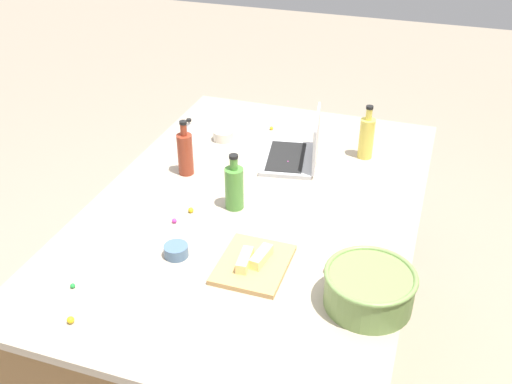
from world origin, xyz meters
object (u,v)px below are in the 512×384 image
object	(u,v)px
butter_stick_left	(245,260)
kitchen_timer	(189,127)
mixing_bowl_large	(369,288)
bottle_olive	(234,187)
laptop	(298,152)
bottle_soy	(185,153)
cutting_board	(253,264)
butter_stick_right	(261,257)
ramekin_medium	(176,251)
ramekin_small	(223,135)
bottle_oil	(367,137)

from	to	relation	value
butter_stick_left	kitchen_timer	world-z (taller)	kitchen_timer
mixing_bowl_large	bottle_olive	bearing A→B (deg)	-123.37
laptop	bottle_soy	world-z (taller)	bottle_soy
bottle_soy	cutting_board	xyz separation A→B (m)	(0.49, 0.46, -0.09)
mixing_bowl_large	butter_stick_right	distance (m)	0.37
ramekin_medium	kitchen_timer	distance (m)	0.93
butter_stick_left	ramekin_small	world-z (taller)	butter_stick_left
cutting_board	ramekin_small	distance (m)	0.93
bottle_soy	ramekin_small	size ratio (longest dim) A/B	2.60
laptop	bottle_soy	xyz separation A→B (m)	(0.25, -0.41, 0.05)
laptop	ramekin_medium	xyz separation A→B (m)	(0.77, -0.21, -0.03)
bottle_oil	butter_stick_right	xyz separation A→B (m)	(0.86, -0.19, -0.06)
bottle_oil	bottle_olive	bearing A→B (deg)	-35.61
bottle_oil	bottle_soy	world-z (taller)	bottle_oil
butter_stick_left	ramekin_medium	xyz separation A→B (m)	(0.01, -0.24, -0.02)
mixing_bowl_large	bottle_oil	bearing A→B (deg)	-169.69
bottle_oil	cutting_board	world-z (taller)	bottle_oil
laptop	cutting_board	bearing A→B (deg)	4.05
ramekin_small	ramekin_medium	size ratio (longest dim) A/B	1.11
bottle_oil	ramekin_small	xyz separation A→B (m)	(0.05, -0.65, -0.07)
ramekin_small	mixing_bowl_large	bearing A→B (deg)	42.60
bottle_olive	butter_stick_right	world-z (taller)	bottle_olive
bottle_olive	cutting_board	world-z (taller)	bottle_olive
butter_stick_left	kitchen_timer	size ratio (longest dim) A/B	1.43
laptop	bottle_oil	xyz separation A→B (m)	(-0.13, 0.27, 0.05)
mixing_bowl_large	ramekin_small	bearing A→B (deg)	-137.40
butter_stick_left	mixing_bowl_large	bearing A→B (deg)	84.48
cutting_board	ramekin_medium	world-z (taller)	ramekin_medium
bottle_soy	laptop	bearing A→B (deg)	120.90
kitchen_timer	laptop	bearing A→B (deg)	80.24
laptop	bottle_oil	distance (m)	0.31
bottle_oil	bottle_soy	xyz separation A→B (m)	(0.38, -0.68, -0.00)
cutting_board	butter_stick_left	size ratio (longest dim) A/B	2.45
mixing_bowl_large	bottle_oil	xyz separation A→B (m)	(-0.93, -0.17, 0.03)
bottle_olive	bottle_soy	size ratio (longest dim) A/B	0.94
cutting_board	butter_stick_left	distance (m)	0.04
kitchen_timer	butter_stick_right	bearing A→B (deg)	37.29
bottle_olive	butter_stick_right	xyz separation A→B (m)	(0.30, 0.21, -0.05)
butter_stick_left	butter_stick_right	distance (m)	0.06
bottle_olive	butter_stick_right	bearing A→B (deg)	34.29
bottle_soy	ramekin_small	distance (m)	0.34
mixing_bowl_large	cutting_board	xyz separation A→B (m)	(-0.06, -0.39, -0.05)
laptop	bottle_olive	world-z (taller)	bottle_olive
ramekin_small	butter_stick_left	bearing A→B (deg)	25.65
laptop	ramekin_medium	distance (m)	0.80
butter_stick_right	ramekin_small	distance (m)	0.93
bottle_oil	ramekin_medium	bearing A→B (deg)	-28.08
mixing_bowl_large	butter_stick_right	xyz separation A→B (m)	(-0.07, -0.36, -0.03)
laptop	butter_stick_left	xyz separation A→B (m)	(0.76, 0.03, -0.01)
bottle_oil	ramekin_medium	world-z (taller)	bottle_oil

